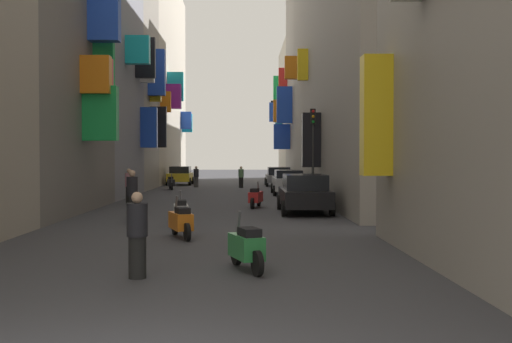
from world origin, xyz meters
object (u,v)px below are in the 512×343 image
parked_car_black (304,193)px  pedestrian_mid_street (132,196)px  pedestrian_near_left (129,186)px  scooter_red (256,197)px  traffic_light_near_corner (313,139)px  scooter_black (171,183)px  parked_car_silver (288,182)px  scooter_green (247,247)px  scooter_silver (181,212)px  pedestrian_far_away (241,177)px  pedestrian_near_right (196,177)px  pedestrian_crossing (137,236)px  parked_car_yellow (180,175)px  scooter_orange (181,221)px  parked_car_grey (278,176)px

parked_car_black → pedestrian_mid_street: size_ratio=2.53×
pedestrian_near_left → pedestrian_mid_street: pedestrian_mid_street is taller
scooter_red → pedestrian_near_left: (-5.96, 2.50, 0.36)m
pedestrian_mid_street → traffic_light_near_corner: 11.19m
scooter_black → traffic_light_near_corner: (8.28, -12.10, 2.60)m
parked_car_silver → scooter_green: bearing=-96.0°
scooter_silver → pedestrian_mid_street: size_ratio=1.08×
pedestrian_near_left → pedestrian_far_away: bearing=70.1°
parked_car_black → pedestrian_near_right: bearing=106.1°
parked_car_silver → pedestrian_crossing: bearing=-100.4°
pedestrian_near_right → pedestrian_mid_street: pedestrian_mid_street is taller
parked_car_yellow → scooter_orange: parked_car_yellow is taller
parked_car_grey → scooter_green: parked_car_grey is taller
parked_car_silver → parked_car_grey: (0.04, 10.62, -0.01)m
scooter_green → pedestrian_crossing: (-1.99, -0.72, 0.32)m
pedestrian_crossing → pedestrian_near_left: size_ratio=0.95×
scooter_black → parked_car_black: bearing=-67.1°
scooter_red → scooter_silver: same height
parked_car_grey → pedestrian_near_right: 6.40m
parked_car_grey → parked_car_silver: bearing=-90.2°
scooter_green → scooter_silver: (-2.06, 7.57, 0.00)m
scooter_red → pedestrian_crossing: size_ratio=1.25×
scooter_orange → parked_car_black: bearing=60.9°
pedestrian_near_right → pedestrian_far_away: pedestrian_far_away is taller
pedestrian_near_left → pedestrian_near_right: size_ratio=1.08×
traffic_light_near_corner → parked_car_yellow: bearing=113.7°
scooter_green → scooter_orange: bearing=110.3°
scooter_red → traffic_light_near_corner: traffic_light_near_corner is taller
parked_car_yellow → pedestrian_crossing: bearing=-85.2°
scooter_black → pedestrian_far_away: size_ratio=1.18×
parked_car_grey → pedestrian_crossing: 35.47m
pedestrian_mid_street → parked_car_yellow: bearing=92.6°
parked_car_grey → pedestrian_crossing: pedestrian_crossing is taller
scooter_black → pedestrian_near_right: 3.28m
scooter_red → scooter_silver: size_ratio=1.05×
scooter_red → pedestrian_mid_street: 7.04m
scooter_red → scooter_orange: (-2.22, -9.91, -0.00)m
pedestrian_far_away → scooter_black: bearing=-156.5°
pedestrian_far_away → pedestrian_mid_street: bearing=-99.2°
parked_car_silver → pedestrian_crossing: size_ratio=2.81×
scooter_green → scooter_silver: bearing=105.2°
scooter_silver → pedestrian_near_left: (-3.45, 9.64, 0.36)m
pedestrian_near_right → pedestrian_far_away: bearing=-14.5°
parked_car_silver → pedestrian_far_away: size_ratio=2.88×
parked_car_black → scooter_black: size_ratio=2.45×
pedestrian_crossing → traffic_light_near_corner: size_ratio=0.35×
parked_car_silver → pedestrian_near_left: 10.42m
scooter_green → parked_car_black: bearing=79.1°
pedestrian_crossing → pedestrian_far_away: bearing=87.0°
scooter_silver → pedestrian_mid_street: 2.48m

